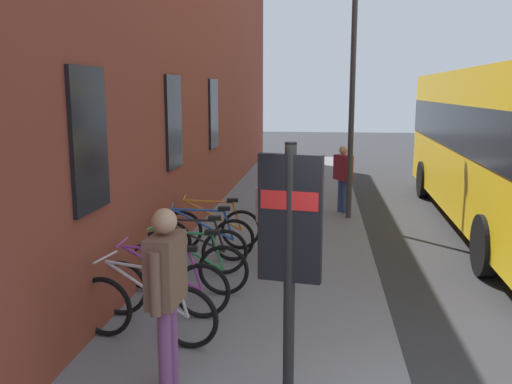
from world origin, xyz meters
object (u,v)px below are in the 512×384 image
(bicycle_beside_lamp, at_px, (161,287))
(city_bus, at_px, (509,140))
(bicycle_far_end, at_px, (146,309))
(bicycle_nearest_sign, at_px, (212,228))
(pedestrian_crossing_street, at_px, (166,281))
(bicycle_end_of_row, at_px, (202,239))
(bicycle_mid_rack, at_px, (187,267))
(bicycle_by_door, at_px, (191,251))
(street_lamp, at_px, (353,73))
(pedestrian_near_bus, at_px, (274,208))
(pedestrian_by_facade, at_px, (343,172))
(transit_info_sign, at_px, (290,236))

(bicycle_beside_lamp, relative_size, city_bus, 0.17)
(bicycle_far_end, xyz_separation_m, bicycle_nearest_sign, (3.72, -0.01, 0.00))
(city_bus, relative_size, pedestrian_crossing_street, 5.97)
(bicycle_end_of_row, bearing_deg, bicycle_nearest_sign, -1.80)
(bicycle_mid_rack, distance_m, pedestrian_crossing_street, 2.63)
(bicycle_by_door, relative_size, bicycle_end_of_row, 1.00)
(bicycle_mid_rack, relative_size, street_lamp, 0.33)
(pedestrian_near_bus, bearing_deg, pedestrian_by_facade, -15.86)
(bicycle_end_of_row, relative_size, street_lamp, 0.32)
(bicycle_far_end, relative_size, pedestrian_near_bus, 1.07)
(city_bus, bearing_deg, pedestrian_crossing_street, 144.48)
(bicycle_end_of_row, distance_m, transit_info_sign, 4.62)
(street_lamp, bearing_deg, bicycle_by_door, 148.97)
(bicycle_by_door, bearing_deg, bicycle_end_of_row, -1.50)
(bicycle_mid_rack, bearing_deg, transit_info_sign, -149.30)
(bicycle_beside_lamp, xyz_separation_m, city_bus, (5.80, -5.88, 1.41))
(bicycle_far_end, xyz_separation_m, bicycle_by_door, (2.29, 0.03, 0.00))
(bicycle_end_of_row, relative_size, transit_info_sign, 0.73)
(transit_info_sign, height_order, pedestrian_near_bus, transit_info_sign)
(pedestrian_by_facade, distance_m, pedestrian_crossing_street, 8.27)
(bicycle_by_door, height_order, bicycle_nearest_sign, same)
(bicycle_by_door, relative_size, bicycle_nearest_sign, 0.99)
(bicycle_end_of_row, bearing_deg, city_bus, -59.08)
(bicycle_far_end, xyz_separation_m, pedestrian_near_bus, (2.79, -1.20, 0.61))
(bicycle_far_end, xyz_separation_m, bicycle_mid_rack, (1.55, -0.09, 0.00))
(transit_info_sign, relative_size, pedestrian_near_bus, 1.47)
(bicycle_mid_rack, relative_size, bicycle_by_door, 1.02)
(bicycle_beside_lamp, bearing_deg, city_bus, -45.40)
(pedestrian_near_bus, bearing_deg, transit_info_sign, -173.03)
(pedestrian_near_bus, xyz_separation_m, street_lamp, (3.79, -1.35, 2.19))
(bicycle_mid_rack, height_order, bicycle_nearest_sign, same)
(bicycle_far_end, bearing_deg, pedestrian_crossing_street, -150.70)
(bicycle_nearest_sign, relative_size, street_lamp, 0.32)
(bicycle_end_of_row, height_order, pedestrian_by_facade, pedestrian_by_facade)
(bicycle_far_end, bearing_deg, bicycle_end_of_row, 0.23)
(bicycle_by_door, height_order, pedestrian_crossing_street, pedestrian_crossing_street)
(bicycle_mid_rack, height_order, street_lamp, street_lamp)
(transit_info_sign, distance_m, street_lamp, 7.92)
(pedestrian_near_bus, bearing_deg, pedestrian_crossing_street, 169.81)
(city_bus, relative_size, pedestrian_by_facade, 6.73)
(pedestrian_near_bus, relative_size, pedestrian_by_facade, 1.04)
(bicycle_beside_lamp, height_order, street_lamp, street_lamp)
(bicycle_far_end, height_order, city_bus, city_bus)
(bicycle_by_door, xyz_separation_m, city_bus, (4.22, -5.88, 1.41))
(bicycle_far_end, bearing_deg, transit_info_sign, -123.73)
(pedestrian_by_facade, bearing_deg, bicycle_beside_lamp, 158.98)
(transit_info_sign, bearing_deg, bicycle_beside_lamp, 42.96)
(bicycle_beside_lamp, relative_size, street_lamp, 0.33)
(bicycle_beside_lamp, xyz_separation_m, transit_info_sign, (-1.84, -1.71, 1.21))
(pedestrian_crossing_street, distance_m, street_lamp, 8.08)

